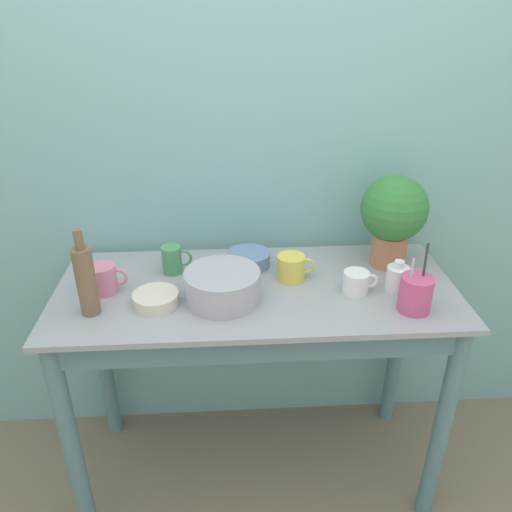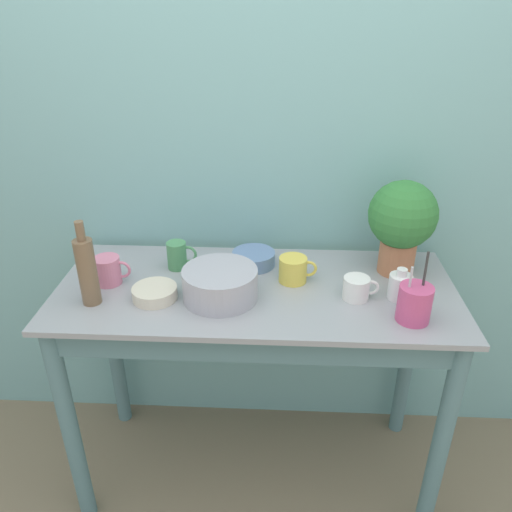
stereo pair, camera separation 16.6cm
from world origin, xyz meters
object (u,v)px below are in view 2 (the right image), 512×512
potted_plant (402,220)px  mug_white (357,288)px  mug_yellow (293,269)px  bottle_tall (87,270)px  mug_pink (108,270)px  bowl_small_blue (254,258)px  bottle_short (400,286)px  mug_green (178,255)px  bowl_wash_large (220,284)px  utensil_cup (414,303)px  bowl_small_cream (155,293)px

potted_plant → mug_white: 0.30m
mug_yellow → mug_white: bearing=-26.6°
bottle_tall → mug_pink: bottle_tall is taller
bottle_tall → bowl_small_blue: bearing=29.0°
bottle_short → mug_white: size_ratio=0.93×
bottle_tall → mug_green: bearing=46.1°
bowl_wash_large → utensil_cup: size_ratio=1.09×
bowl_wash_large → utensil_cup: bearing=-9.2°
bowl_wash_large → mug_white: bearing=2.5°
bottle_tall → utensil_cup: bottle_tall is taller
mug_green → mug_yellow: bearing=-10.0°
bottle_tall → mug_pink: bearing=81.7°
bottle_tall → mug_white: bearing=4.6°
bottle_short → bottle_tall: bearing=-175.6°
bowl_wash_large → bowl_small_cream: (-0.22, -0.02, -0.03)m
mug_pink → bowl_small_blue: bearing=17.7°
mug_yellow → mug_white: (0.21, -0.10, -0.01)m
bottle_tall → utensil_cup: (1.02, -0.05, -0.06)m
bowl_wash_large → bottle_tall: bottle_tall is taller
bowl_wash_large → bowl_small_cream: 0.22m
bowl_wash_large → bowl_small_blue: size_ratio=1.56×
bottle_tall → mug_green: bottle_tall is taller
bottle_short → mug_white: (-0.14, -0.01, -0.01)m
mug_green → mug_white: mug_green is taller
utensil_cup → mug_pink: bearing=170.1°
bowl_small_cream → utensil_cup: bearing=-5.7°
bottle_tall → bottle_short: bottle_tall is taller
potted_plant → bowl_wash_large: bearing=-161.1°
bottle_short → utensil_cup: utensil_cup is taller
mug_white → potted_plant: bearing=49.3°
potted_plant → bowl_wash_large: potted_plant is taller
mug_green → utensil_cup: utensil_cup is taller
bowl_wash_large → bottle_short: 0.59m
potted_plant → bowl_small_cream: (-0.83, -0.23, -0.18)m
potted_plant → mug_green: potted_plant is taller
bottle_tall → bowl_wash_large: bearing=6.9°
mug_pink → mug_yellow: 0.64m
bottle_tall → bottle_short: bearing=4.4°
potted_plant → utensil_cup: 0.34m
bowl_wash_large → bowl_small_blue: bowl_wash_large is taller
mug_yellow → mug_pink: bearing=-175.9°
mug_pink → mug_white: size_ratio=1.08×
mug_pink → mug_yellow: bearing=4.1°
bottle_short → mug_pink: bottle_short is taller
bottle_tall → bowl_small_blue: (0.51, 0.28, -0.09)m
potted_plant → bowl_wash_large: (-0.61, -0.21, -0.15)m
mug_white → utensil_cup: utensil_cup is taller
mug_green → utensil_cup: 0.84m
mug_white → mug_pink: bearing=176.1°
mug_yellow → utensil_cup: (0.36, -0.22, 0.01)m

